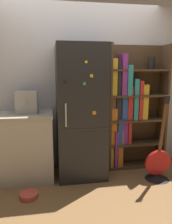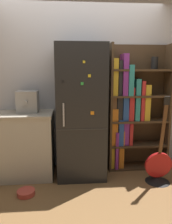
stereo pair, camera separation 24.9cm
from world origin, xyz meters
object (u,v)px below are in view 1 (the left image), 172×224
object	(u,v)px
guitar	(158,168)
bookshelf	(128,109)
pet_bowl	(29,195)
espresso_machine	(27,102)
refrigerator	(81,112)

from	to	relation	value
guitar	bookshelf	bearing A→B (deg)	116.88
guitar	pet_bowl	size ratio (longest dim) A/B	5.47
bookshelf	espresso_machine	size ratio (longest dim) A/B	5.78
espresso_machine	bookshelf	bearing A→B (deg)	3.89
refrigerator	pet_bowl	size ratio (longest dim) A/B	8.46
refrigerator	guitar	world-z (taller)	refrigerator
guitar	pet_bowl	bearing A→B (deg)	-174.16
bookshelf	espresso_machine	bearing A→B (deg)	-176.11
pet_bowl	bookshelf	bearing A→B (deg)	25.28
bookshelf	guitar	size ratio (longest dim) A/B	1.58
refrigerator	bookshelf	bearing A→B (deg)	13.11
pet_bowl	guitar	bearing A→B (deg)	5.84
espresso_machine	pet_bowl	distance (m)	1.21
espresso_machine	guitar	bearing A→B (deg)	-13.26
refrigerator	pet_bowl	xyz separation A→B (m)	(-0.72, -0.52, -0.90)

